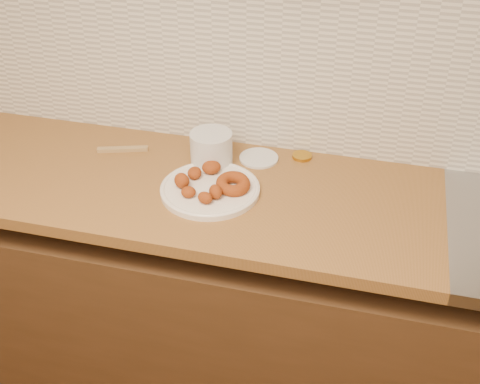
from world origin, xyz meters
name	(u,v)px	position (x,y,z in m)	size (l,w,h in m)	color
wall_back	(302,18)	(0.00, 2.00, 1.35)	(4.00, 0.02, 2.70)	tan
base_cabinet	(272,315)	(0.00, 1.69, 0.39)	(3.60, 0.60, 0.77)	#4B2F1A
butcher_block	(83,173)	(-0.65, 1.69, 0.88)	(2.30, 0.62, 0.04)	#915E33
backsplash	(299,66)	(0.00, 1.99, 1.20)	(3.60, 0.02, 0.60)	beige
donut_plate	(210,190)	(-0.20, 1.66, 0.91)	(0.31, 0.31, 0.02)	white
ring_donut	(233,184)	(-0.13, 1.67, 0.94)	(0.11, 0.11, 0.04)	brown
fried_dough_chunks	(200,181)	(-0.23, 1.66, 0.94)	(0.18, 0.23, 0.05)	brown
plastic_tub	(211,149)	(-0.24, 1.82, 0.96)	(0.14, 0.14, 0.11)	silver
tub_lid	(259,158)	(-0.10, 1.89, 0.90)	(0.13, 0.13, 0.01)	silver
brass_jar_lid	(302,156)	(0.04, 1.93, 0.91)	(0.07, 0.07, 0.01)	#BC8A22
wooden_utensil	(123,149)	(-0.56, 1.82, 0.91)	(0.17, 0.02, 0.01)	#9E7F4E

